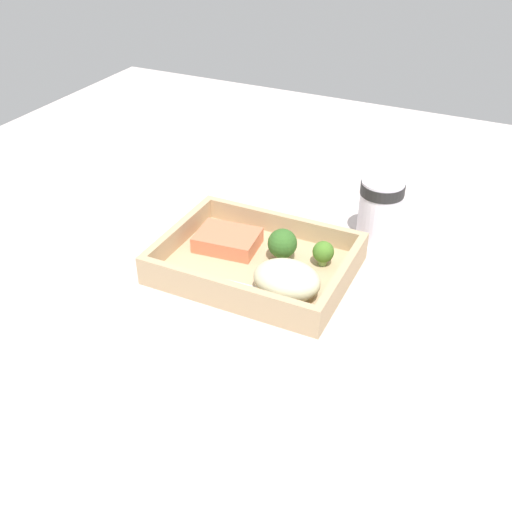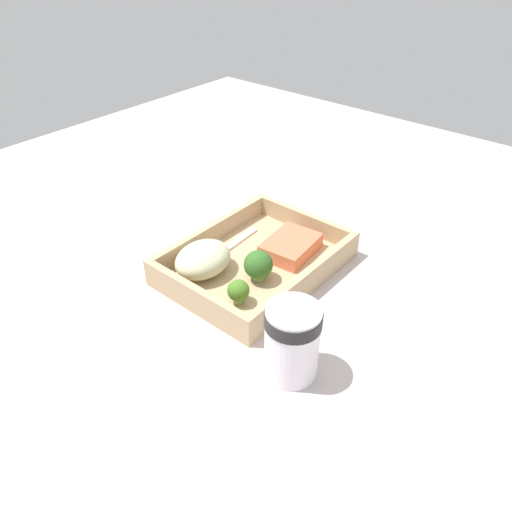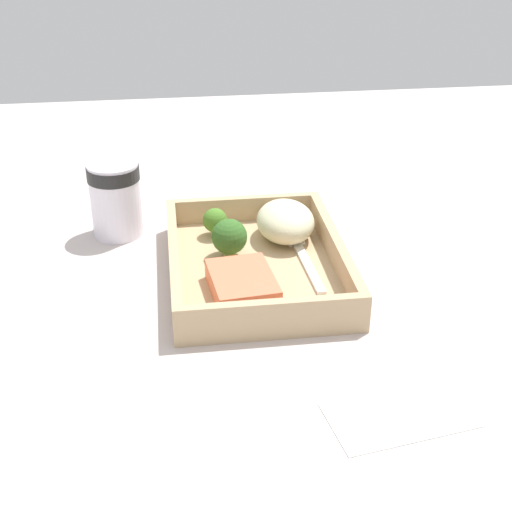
# 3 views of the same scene
# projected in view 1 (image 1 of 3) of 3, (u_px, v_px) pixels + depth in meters

# --- Properties ---
(ground_plane) EXTENTS (1.60, 1.60, 0.02)m
(ground_plane) POSITION_uv_depth(u_px,v_px,m) (256.00, 276.00, 0.93)
(ground_plane) COLOR beige
(takeout_tray) EXTENTS (0.29, 0.21, 0.01)m
(takeout_tray) POSITION_uv_depth(u_px,v_px,m) (256.00, 267.00, 0.92)
(takeout_tray) COLOR tan
(takeout_tray) RESTS_ON ground_plane
(tray_rim) EXTENTS (0.29, 0.21, 0.03)m
(tray_rim) POSITION_uv_depth(u_px,v_px,m) (256.00, 255.00, 0.90)
(tray_rim) COLOR tan
(tray_rim) RESTS_ON takeout_tray
(salmon_fillet) EXTENTS (0.10, 0.08, 0.03)m
(salmon_fillet) POSITION_uv_depth(u_px,v_px,m) (228.00, 240.00, 0.95)
(salmon_fillet) COLOR #E6724E
(salmon_fillet) RESTS_ON takeout_tray
(mashed_potatoes) EXTENTS (0.10, 0.08, 0.05)m
(mashed_potatoes) POSITION_uv_depth(u_px,v_px,m) (287.00, 280.00, 0.84)
(mashed_potatoes) COLOR beige
(mashed_potatoes) RESTS_ON takeout_tray
(broccoli_floret_1) EXTENTS (0.05, 0.05, 0.05)m
(broccoli_floret_1) POSITION_uv_depth(u_px,v_px,m) (282.00, 244.00, 0.91)
(broccoli_floret_1) COLOR #819754
(broccoli_floret_1) RESTS_ON takeout_tray
(broccoli_floret_2) EXTENTS (0.03, 0.03, 0.04)m
(broccoli_floret_2) POSITION_uv_depth(u_px,v_px,m) (323.00, 252.00, 0.90)
(broccoli_floret_2) COLOR #7DA859
(broccoli_floret_2) RESTS_ON takeout_tray
(fork) EXTENTS (0.16, 0.03, 0.00)m
(fork) POSITION_uv_depth(u_px,v_px,m) (245.00, 287.00, 0.86)
(fork) COLOR white
(fork) RESTS_ON takeout_tray
(paper_cup) EXTENTS (0.07, 0.07, 0.10)m
(paper_cup) POSITION_uv_depth(u_px,v_px,m) (380.00, 206.00, 0.97)
(paper_cup) COLOR white
(paper_cup) RESTS_ON ground_plane
(receipt_slip) EXTENTS (0.10, 0.15, 0.00)m
(receipt_slip) POSITION_uv_depth(u_px,v_px,m) (71.00, 259.00, 0.95)
(receipt_slip) COLOR white
(receipt_slip) RESTS_ON ground_plane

